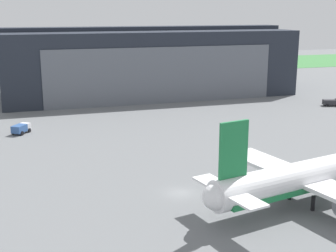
# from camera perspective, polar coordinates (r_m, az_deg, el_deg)

# --- Properties ---
(ground_plane) EXTENTS (440.00, 440.00, 0.00)m
(ground_plane) POSITION_cam_1_polar(r_m,az_deg,el_deg) (71.28, 1.55, -8.22)
(ground_plane) COLOR slate
(grass_field_strip) EXTENTS (440.00, 56.00, 0.08)m
(grass_field_strip) POSITION_cam_1_polar(r_m,az_deg,el_deg) (222.97, -11.97, 6.80)
(grass_field_strip) COLOR #3E7C40
(grass_field_strip) RESTS_ON ground_plane
(maintenance_hangar) EXTENTS (90.82, 34.29, 21.92)m
(maintenance_hangar) POSITION_cam_1_polar(r_m,az_deg,el_deg) (153.24, -2.51, 7.85)
(maintenance_hangar) COLOR #232833
(maintenance_hangar) RESTS_ON ground_plane
(airliner_near_right) EXTENTS (35.59, 30.88, 13.73)m
(airliner_near_right) POSITION_cam_1_polar(r_m,az_deg,el_deg) (69.40, 17.04, -5.87)
(airliner_near_right) COLOR white
(airliner_near_right) RESTS_ON ground_plane
(pushback_tractor) EXTENTS (5.48, 3.56, 2.06)m
(pushback_tractor) POSITION_cam_1_polar(r_m,az_deg,el_deg) (142.73, 19.51, 2.78)
(pushback_tractor) COLOR #28282D
(pushback_tractor) RESTS_ON ground_plane
(ops_van) EXTENTS (4.45, 5.07, 2.06)m
(ops_van) POSITION_cam_1_polar(r_m,az_deg,el_deg) (109.37, -17.59, -0.26)
(ops_van) COLOR silver
(ops_van) RESTS_ON ground_plane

